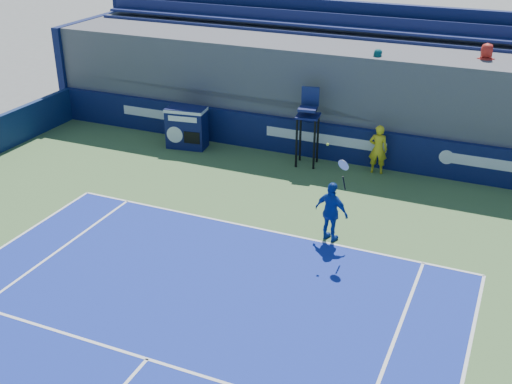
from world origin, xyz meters
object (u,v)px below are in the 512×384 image
at_px(tennis_player, 332,212).
at_px(ball_person, 378,149).
at_px(umpire_chair, 308,119).
at_px(match_clock, 187,127).

bearing_deg(tennis_player, ball_person, 89.48).
relative_size(umpire_chair, tennis_player, 0.96).
bearing_deg(umpire_chair, tennis_player, -63.64).
bearing_deg(tennis_player, match_clock, 146.87).
bearing_deg(umpire_chair, match_clock, -177.25).
bearing_deg(ball_person, match_clock, -2.99).
bearing_deg(ball_person, tennis_player, 82.72).
height_order(ball_person, match_clock, ball_person).
relative_size(ball_person, tennis_player, 0.60).
relative_size(ball_person, match_clock, 1.10).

